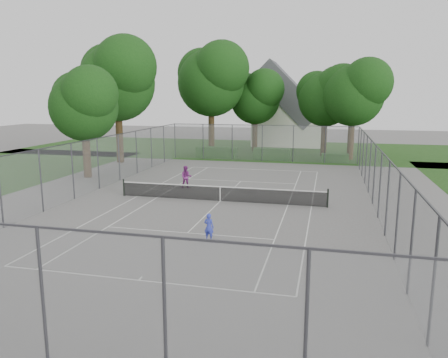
% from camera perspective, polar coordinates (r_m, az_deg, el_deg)
% --- Properties ---
extents(ground, '(120.00, 120.00, 0.00)m').
position_cam_1_polar(ground, '(26.69, -0.50, -2.93)').
color(ground, '#64625F').
rests_on(ground, ground).
extents(grass_far, '(60.00, 20.00, 0.00)m').
position_cam_1_polar(grass_far, '(51.91, 6.46, 3.81)').
color(grass_far, '#1C4012').
rests_on(grass_far, ground).
extents(court_markings, '(11.03, 23.83, 0.01)m').
position_cam_1_polar(court_markings, '(26.68, -0.50, -2.92)').
color(court_markings, silver).
rests_on(court_markings, ground).
extents(tennis_net, '(12.87, 0.10, 1.10)m').
position_cam_1_polar(tennis_net, '(26.57, -0.50, -1.86)').
color(tennis_net, black).
rests_on(tennis_net, ground).
extents(perimeter_fence, '(18.08, 34.08, 3.52)m').
position_cam_1_polar(perimeter_fence, '(26.31, -0.51, 0.90)').
color(perimeter_fence, '#38383D').
rests_on(perimeter_fence, ground).
extents(tree_far_left, '(8.37, 7.64, 12.03)m').
position_cam_1_polar(tree_far_left, '(48.41, -1.60, 13.17)').
color(tree_far_left, '#312212').
rests_on(tree_far_left, ground).
extents(tree_far_midleft, '(6.43, 5.87, 9.24)m').
position_cam_1_polar(tree_far_midleft, '(50.03, 4.20, 10.87)').
color(tree_far_midleft, '#312212').
rests_on(tree_far_midleft, ground).
extents(tree_far_midright, '(6.47, 5.91, 9.30)m').
position_cam_1_polar(tree_far_midright, '(47.17, 13.24, 10.66)').
color(tree_far_midright, '#312212').
rests_on(tree_far_midright, ground).
extents(tree_far_right, '(6.91, 6.31, 9.93)m').
position_cam_1_polar(tree_far_right, '(45.30, 16.67, 11.04)').
color(tree_far_right, '#312212').
rests_on(tree_far_right, ground).
extents(tree_side_back, '(8.15, 7.45, 11.72)m').
position_cam_1_polar(tree_side_back, '(42.70, -13.76, 12.88)').
color(tree_side_back, '#312212').
rests_on(tree_side_back, ground).
extents(tree_side_front, '(5.97, 5.45, 8.58)m').
position_cam_1_polar(tree_side_front, '(35.46, -17.82, 9.62)').
color(tree_side_front, '#312212').
rests_on(tree_side_front, ground).
extents(hedge_left, '(4.20, 1.26, 1.05)m').
position_cam_1_polar(hedge_left, '(45.56, -0.96, 3.55)').
color(hedge_left, '#204D18').
rests_on(hedge_left, ground).
extents(hedge_mid, '(3.59, 1.03, 1.13)m').
position_cam_1_polar(hedge_mid, '(44.07, 6.24, 3.28)').
color(hedge_mid, '#204D18').
rests_on(hedge_mid, ground).
extents(hedge_right, '(2.56, 0.94, 0.77)m').
position_cam_1_polar(hedge_right, '(43.79, 14.28, 2.72)').
color(hedge_right, '#204D18').
rests_on(hedge_right, ground).
extents(house, '(8.55, 6.63, 10.65)m').
position_cam_1_polar(house, '(56.86, 8.42, 8.71)').
color(house, silver).
rests_on(house, ground).
extents(girl_player, '(0.50, 0.37, 1.26)m').
position_cam_1_polar(girl_player, '(19.51, -1.98, -6.28)').
color(girl_player, '#323EBF').
rests_on(girl_player, ground).
extents(woman_player, '(0.91, 0.79, 1.58)m').
position_cam_1_polar(woman_player, '(30.31, -4.95, 0.25)').
color(woman_player, '#7A2875').
rests_on(woman_player, ground).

